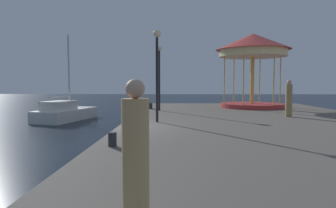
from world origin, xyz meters
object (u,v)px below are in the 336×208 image
object	(u,v)px
lamp_post_mid_promenade	(157,59)
bollard_center	(151,106)
bollard_south	(151,106)
bollard_north	(112,139)
lamp_post_far_end	(159,66)
sailboat_white	(65,113)
carousel	(253,52)
person_far_corner	(289,99)
person_near_carousel	(136,158)

from	to	relation	value
lamp_post_mid_promenade	bollard_center	world-z (taller)	lamp_post_mid_promenade
bollard_south	bollard_north	distance (m)	12.49
lamp_post_far_end	sailboat_white	bearing A→B (deg)	170.35
lamp_post_mid_promenade	lamp_post_far_end	distance (m)	5.81
carousel	person_far_corner	xyz separation A→B (m)	(0.42, -6.23, -3.10)
bollard_north	bollard_center	distance (m)	13.04
carousel	lamp_post_mid_promenade	distance (m)	10.81
bollard_south	bollard_center	bearing A→B (deg)	94.46
carousel	lamp_post_mid_promenade	xyz separation A→B (m)	(-6.44, -8.61, -1.15)
carousel	lamp_post_far_end	distance (m)	7.33
sailboat_white	person_near_carousel	bearing A→B (deg)	-66.92
bollard_north	person_far_corner	bearing A→B (deg)	45.28
lamp_post_far_end	bollard_center	size ratio (longest dim) A/B	10.55
lamp_post_far_end	person_far_corner	xyz separation A→B (m)	(7.09, -3.43, -1.96)
sailboat_white	person_near_carousel	distance (m)	18.65
sailboat_white	bollard_center	size ratio (longest dim) A/B	14.98
person_near_carousel	bollard_center	bearing A→B (deg)	94.34
lamp_post_mid_promenade	bollard_north	size ratio (longest dim) A/B	10.51
lamp_post_mid_promenade	bollard_north	distance (m)	6.15
person_far_corner	person_near_carousel	bearing A→B (deg)	-117.20
bollard_south	person_near_carousel	distance (m)	17.28
lamp_post_mid_promenade	bollard_center	size ratio (longest dim) A/B	10.51
bollard_north	person_far_corner	xyz separation A→B (m)	(7.77, 7.84, 0.73)
sailboat_white	lamp_post_far_end	distance (m)	7.46
bollard_south	bollard_center	world-z (taller)	same
carousel	person_far_corner	size ratio (longest dim) A/B	2.73
sailboat_white	person_near_carousel	size ratio (longest dim) A/B	3.27
carousel	person_near_carousel	xyz separation A→B (m)	(-6.04, -18.79, -3.17)
bollard_south	sailboat_white	bearing A→B (deg)	-179.17
bollard_south	bollard_north	xyz separation A→B (m)	(-0.00, -12.49, 0.00)
sailboat_white	bollard_north	xyz separation A→B (m)	(5.99, -12.40, 0.46)
bollard_south	bollard_center	distance (m)	0.56
bollard_center	person_near_carousel	world-z (taller)	person_near_carousel
bollard_south	bollard_north	size ratio (longest dim) A/B	1.00
bollard_south	person_near_carousel	bearing A→B (deg)	-85.67
carousel	bollard_center	xyz separation A→B (m)	(-7.39, -1.03, -3.83)
lamp_post_far_end	bollard_north	bearing A→B (deg)	-93.44
bollard_center	person_far_corner	size ratio (longest dim) A/B	0.20
lamp_post_far_end	person_far_corner	bearing A→B (deg)	-25.80
carousel	person_near_carousel	size ratio (longest dim) A/B	2.94
bollard_north	bollard_south	bearing A→B (deg)	89.99
lamp_post_far_end	bollard_north	size ratio (longest dim) A/B	10.55
carousel	bollard_center	distance (m)	8.39
person_far_corner	carousel	bearing A→B (deg)	93.82
lamp_post_far_end	person_far_corner	world-z (taller)	lamp_post_far_end
person_far_corner	lamp_post_far_end	bearing A→B (deg)	154.20
carousel	bollard_center	size ratio (longest dim) A/B	13.47
bollard_north	person_far_corner	distance (m)	11.06
bollard_south	person_near_carousel	size ratio (longest dim) A/B	0.22
bollard_center	bollard_north	bearing A→B (deg)	-89.82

